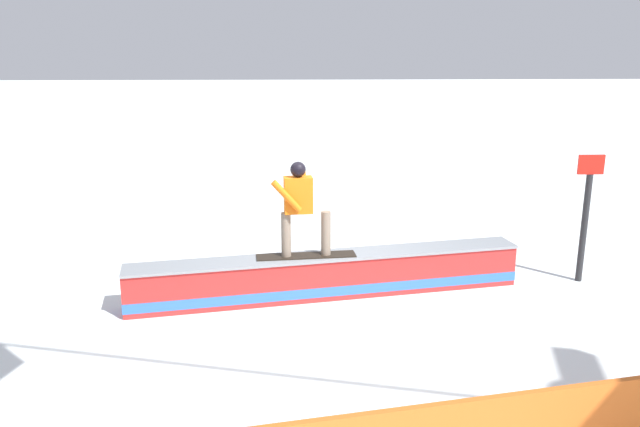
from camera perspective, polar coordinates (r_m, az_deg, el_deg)
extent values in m
plane|color=white|center=(9.52, 0.74, -7.43)|extent=(120.00, 120.00, 0.00)
cube|color=red|center=(9.41, 0.75, -5.71)|extent=(5.85, 1.53, 0.61)
cube|color=blue|center=(9.46, 0.74, -6.57)|extent=(5.86, 1.54, 0.15)
cube|color=gray|center=(9.30, 0.75, -3.83)|extent=(5.86, 1.59, 0.04)
cube|color=black|center=(9.22, -1.26, -3.82)|extent=(1.47, 0.43, 0.01)
cylinder|color=gray|center=(9.09, -3.08, -1.92)|extent=(0.15, 0.15, 0.65)
cylinder|color=gray|center=(9.15, 0.53, -1.78)|extent=(0.15, 0.15, 0.65)
cube|color=orange|center=(8.96, -1.98, 1.69)|extent=(0.42, 0.27, 0.52)
sphere|color=black|center=(8.88, -2.00, 4.00)|extent=(0.22, 0.22, 0.22)
cylinder|color=orange|center=(8.78, -3.05, 1.57)|extent=(0.44, 0.13, 0.47)
cylinder|color=orange|center=(9.12, -1.45, 2.10)|extent=(0.13, 0.10, 0.55)
cylinder|color=#262628|center=(10.65, 22.73, -1.26)|extent=(0.10, 0.10, 1.72)
cube|color=red|center=(10.44, 23.29, 4.08)|extent=(0.40, 0.04, 0.30)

